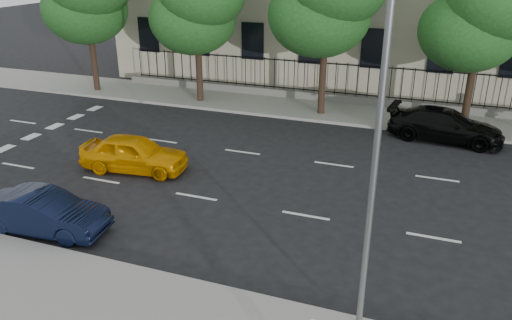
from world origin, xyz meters
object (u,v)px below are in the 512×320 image
at_px(yellow_taxi, 134,153).
at_px(black_sedan, 445,125).
at_px(navy_sedan, 44,213).
at_px(street_light, 383,109).

bearing_deg(yellow_taxi, black_sedan, -62.92).
distance_m(navy_sedan, black_sedan, 17.10).
bearing_deg(yellow_taxi, navy_sedan, 172.72).
height_order(navy_sedan, black_sedan, black_sedan).
distance_m(street_light, yellow_taxi, 12.10).
relative_size(street_light, black_sedan, 1.59).
relative_size(street_light, navy_sedan, 2.02).
xyz_separation_m(street_light, black_sedan, (1.64, 13.27, -4.42)).
xyz_separation_m(street_light, navy_sedan, (-9.82, 0.57, -4.49)).
height_order(street_light, yellow_taxi, street_light).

